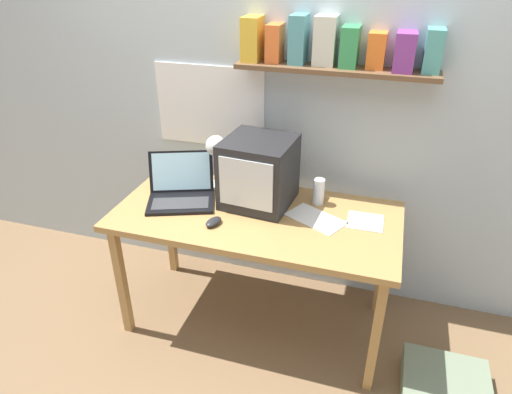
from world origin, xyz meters
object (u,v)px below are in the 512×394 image
laptop (181,189)px  loose_paper_near_laptop (316,219)px  desk_lamp (217,152)px  floor_cushion (445,391)px  corner_desk (256,224)px  juice_glass (318,193)px  open_notebook (365,221)px  computer_mouse (213,222)px  crt_monitor (259,172)px

laptop → loose_paper_near_laptop: size_ratio=1.30×
loose_paper_near_laptop → desk_lamp: bearing=166.2°
laptop → floor_cushion: 1.71m
desk_lamp → corner_desk: bearing=-46.2°
desk_lamp → juice_glass: desk_lamp is taller
laptop → juice_glass: size_ratio=3.03×
floor_cushion → open_notebook: bearing=144.9°
computer_mouse → open_notebook: computer_mouse is taller
computer_mouse → loose_paper_near_laptop: computer_mouse is taller
juice_glass → floor_cushion: juice_glass is taller
juice_glass → computer_mouse: bearing=-141.6°
juice_glass → loose_paper_near_laptop: 0.18m
juice_glass → computer_mouse: size_ratio=1.25×
open_notebook → computer_mouse: bearing=-161.0°
computer_mouse → desk_lamp: bearing=107.5°
desk_lamp → juice_glass: size_ratio=2.32×
corner_desk → crt_monitor: bearing=100.6°
desk_lamp → loose_paper_near_laptop: desk_lamp is taller
computer_mouse → floor_cushion: computer_mouse is taller
loose_paper_near_laptop → open_notebook: bearing=10.8°
juice_glass → desk_lamp: bearing=-178.2°
desk_lamp → computer_mouse: 0.43m
juice_glass → corner_desk: bearing=-145.3°
loose_paper_near_laptop → floor_cushion: bearing=-22.0°
crt_monitor → laptop: bearing=-162.7°
computer_mouse → loose_paper_near_laptop: bearing=22.9°
juice_glass → loose_paper_near_laptop: bearing=-83.5°
corner_desk → desk_lamp: size_ratio=4.41×
laptop → loose_paper_near_laptop: 0.76m
computer_mouse → floor_cushion: 1.43m
laptop → computer_mouse: 0.34m
laptop → computer_mouse: laptop is taller
corner_desk → crt_monitor: (-0.02, 0.13, 0.25)m
computer_mouse → loose_paper_near_laptop: 0.53m
crt_monitor → loose_paper_near_laptop: crt_monitor is taller
laptop → juice_glass: 0.76m
crt_monitor → computer_mouse: bearing=-112.3°
crt_monitor → floor_cushion: size_ratio=0.93×
juice_glass → loose_paper_near_laptop: (0.02, -0.17, -0.06)m
open_notebook → loose_paper_near_laptop: same height
crt_monitor → juice_glass: bearing=18.7°
corner_desk → crt_monitor: size_ratio=3.90×
loose_paper_near_laptop → crt_monitor: bearing=165.5°
corner_desk → loose_paper_near_laptop: (0.31, 0.04, 0.07)m
crt_monitor → loose_paper_near_laptop: size_ratio=1.13×
open_notebook → loose_paper_near_laptop: (-0.25, -0.05, 0.00)m
open_notebook → laptop: bearing=-177.0°
loose_paper_near_laptop → floor_cushion: size_ratio=0.82×
desk_lamp → loose_paper_near_laptop: 0.66m
juice_glass → crt_monitor: bearing=-166.2°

